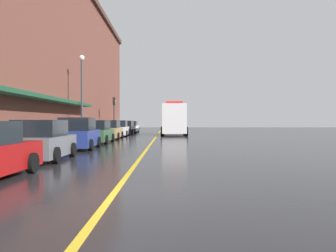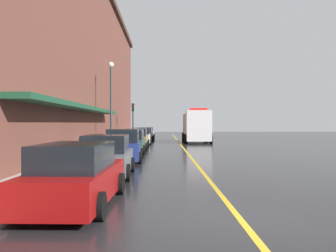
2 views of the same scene
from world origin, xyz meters
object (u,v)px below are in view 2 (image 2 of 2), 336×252
at_px(parked_car_7, 147,133).
at_px(parking_meter_1, 132,132).
at_px(parked_car_4, 137,138).
at_px(parked_car_0, 76,176).
at_px(street_lamp_left, 111,95).
at_px(parked_car_2, 123,146).
at_px(parked_car_6, 145,134).
at_px(parking_meter_0, 81,148).
at_px(box_truck, 196,127).
at_px(parked_car_3, 132,142).
at_px(parked_car_5, 142,136).
at_px(parked_car_1, 107,157).
at_px(traffic_light_near, 133,114).

height_order(parked_car_7, parking_meter_1, parked_car_7).
bearing_deg(parked_car_4, parked_car_7, -0.65).
xyz_separation_m(parked_car_0, street_lamp_left, (-1.98, 20.25, 3.63)).
bearing_deg(parked_car_0, street_lamp_left, 7.40).
height_order(parked_car_2, parked_car_6, parked_car_2).
distance_m(parked_car_4, street_lamp_left, 4.64).
distance_m(parked_car_0, parked_car_4, 22.44).
height_order(parked_car_7, parking_meter_0, parked_car_7).
relative_size(parked_car_4, street_lamp_left, 0.65).
xyz_separation_m(parked_car_2, parked_car_7, (0.02, 29.19, -0.09)).
distance_m(parked_car_0, parking_meter_1, 33.23).
relative_size(parked_car_2, parking_meter_0, 3.26).
bearing_deg(parked_car_7, parked_car_6, -179.39).
height_order(parked_car_4, street_lamp_left, street_lamp_left).
relative_size(parked_car_6, parked_car_7, 0.97).
relative_size(box_truck, street_lamp_left, 1.15).
height_order(parked_car_3, parking_meter_0, parked_car_3).
bearing_deg(parked_car_5, parking_meter_1, 13.64).
height_order(parking_meter_1, street_lamp_left, street_lamp_left).
xyz_separation_m(box_truck, parking_meter_0, (-7.24, -24.01, -0.68)).
relative_size(parked_car_3, parking_meter_1, 3.45).
relative_size(parked_car_1, parked_car_7, 0.86).
bearing_deg(parked_car_3, parking_meter_1, 5.00).
xyz_separation_m(parked_car_2, parked_car_3, (0.01, 5.55, -0.06)).
height_order(parked_car_2, traffic_light_near, traffic_light_near).
bearing_deg(parked_car_1, parked_car_5, -1.11).
distance_m(parked_car_1, parked_car_2, 5.79).
height_order(parked_car_2, parking_meter_1, parked_car_2).
relative_size(box_truck, parking_meter_1, 6.00).
height_order(parked_car_0, street_lamp_left, street_lamp_left).
height_order(parked_car_1, parked_car_7, parked_car_1).
bearing_deg(box_truck, parked_car_1, -12.71).
xyz_separation_m(parked_car_1, parked_car_7, (0.06, 34.98, -0.03)).
bearing_deg(parked_car_7, parking_meter_1, 168.49).
xyz_separation_m(parked_car_3, parked_car_6, (0.07, 17.51, -0.01)).
bearing_deg(parking_meter_0, traffic_light_near, 89.87).
bearing_deg(street_lamp_left, parking_meter_1, 87.35).
distance_m(parked_car_0, parked_car_3, 16.53).
distance_m(parked_car_0, traffic_light_near, 33.78).
bearing_deg(parked_car_4, parked_car_3, -179.27).
height_order(parked_car_3, parked_car_4, parked_car_4).
relative_size(parked_car_6, parking_meter_1, 3.53).
bearing_deg(parked_car_4, parking_meter_1, 6.66).
height_order(parked_car_0, parked_car_1, parked_car_1).
height_order(parking_meter_0, traffic_light_near, traffic_light_near).
height_order(parked_car_3, box_truck, box_truck).
relative_size(box_truck, parking_meter_0, 6.00).
distance_m(parked_car_6, parking_meter_1, 1.72).
distance_m(parked_car_7, parking_meter_1, 7.12).
height_order(parked_car_5, street_lamp_left, street_lamp_left).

